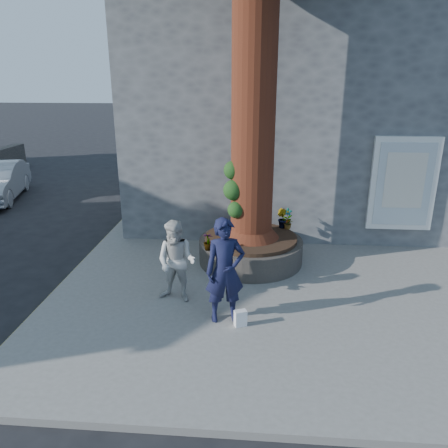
{
  "coord_description": "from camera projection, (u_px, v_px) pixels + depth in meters",
  "views": [
    {
      "loc": [
        0.94,
        -7.08,
        4.12
      ],
      "look_at": [
        0.26,
        1.25,
        1.25
      ],
      "focal_mm": 35.0,
      "sensor_mm": 36.0,
      "label": 1
    }
  ],
  "objects": [
    {
      "name": "man",
      "position": [
        225.0,
        271.0,
        7.24
      ],
      "size": [
        0.75,
        0.58,
        1.82
      ],
      "primitive_type": "imported",
      "rotation": [
        0.0,
        0.0,
        0.25
      ],
      "color": "black",
      "rests_on": "pavement"
    },
    {
      "name": "yellow_line",
      "position": [
        68.0,
        279.0,
        9.25
      ],
      "size": [
        0.1,
        30.0,
        0.01
      ],
      "primitive_type": "cube",
      "color": "yellow",
      "rests_on": "ground"
    },
    {
      "name": "plant_d",
      "position": [
        288.0,
        223.0,
        10.08
      ],
      "size": [
        0.36,
        0.36,
        0.3
      ],
      "primitive_type": "imported",
      "rotation": [
        0.0,
        0.0,
        5.46
      ],
      "color": "gray",
      "rests_on": "planter"
    },
    {
      "name": "plant_a",
      "position": [
        288.0,
        217.0,
        10.34
      ],
      "size": [
        0.23,
        0.17,
        0.41
      ],
      "primitive_type": "imported",
      "rotation": [
        0.0,
        0.0,
        0.13
      ],
      "color": "gray",
      "rests_on": "planter"
    },
    {
      "name": "planter",
      "position": [
        251.0,
        249.0,
        9.77
      ],
      "size": [
        2.3,
        2.3,
        0.6
      ],
      "color": "black",
      "rests_on": "pavement"
    },
    {
      "name": "stone_shop",
      "position": [
        311.0,
        107.0,
        13.65
      ],
      "size": [
        10.3,
        8.3,
        6.3
      ],
      "color": "#515357",
      "rests_on": "ground"
    },
    {
      "name": "shopping_bag",
      "position": [
        240.0,
        318.0,
        7.29
      ],
      "size": [
        0.23,
        0.19,
        0.28
      ],
      "primitive_type": "cube",
      "rotation": [
        0.0,
        0.0,
        0.39
      ],
      "color": "white",
      "rests_on": "pavement"
    },
    {
      "name": "woman",
      "position": [
        177.0,
        262.0,
        7.93
      ],
      "size": [
        0.87,
        0.74,
        1.55
      ],
      "primitive_type": "imported",
      "rotation": [
        0.0,
        0.0,
        -0.23
      ],
      "color": "beige",
      "rests_on": "pavement"
    },
    {
      "name": "plant_c",
      "position": [
        208.0,
        241.0,
        8.88
      ],
      "size": [
        0.21,
        0.21,
        0.36
      ],
      "primitive_type": "imported",
      "rotation": [
        0.0,
        0.0,
        3.08
      ],
      "color": "gray",
      "rests_on": "planter"
    },
    {
      "name": "plant_b",
      "position": [
        282.0,
        218.0,
        10.17
      ],
      "size": [
        0.34,
        0.34,
        0.45
      ],
      "primitive_type": "imported",
      "rotation": [
        0.0,
        0.0,
        2.24
      ],
      "color": "gray",
      "rests_on": "planter"
    },
    {
      "name": "pavement",
      "position": [
        283.0,
        285.0,
        8.89
      ],
      "size": [
        9.0,
        8.0,
        0.12
      ],
      "primitive_type": "cube",
      "color": "slate",
      "rests_on": "ground"
    },
    {
      "name": "ground",
      "position": [
        204.0,
        309.0,
        8.08
      ],
      "size": [
        120.0,
        120.0,
        0.0
      ],
      "primitive_type": "plane",
      "color": "black",
      "rests_on": "ground"
    }
  ]
}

